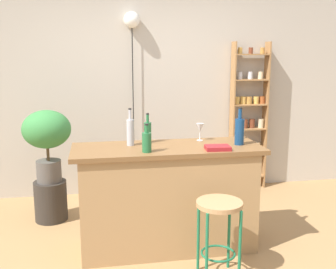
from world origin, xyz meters
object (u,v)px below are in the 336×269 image
at_px(potted_plant, 47,135).
at_px(bottle_olive_oil, 148,132).
at_px(bar_stool, 219,221).
at_px(bottle_sauce_amber, 239,131).
at_px(bottle_spirits_clear, 130,131).
at_px(spice_shelf, 249,116).
at_px(plant_stool, 51,201).
at_px(cookbook, 218,148).
at_px(pendant_globe_light, 132,24).
at_px(wine_glass_center, 200,128).
at_px(wine_glass_left, 239,127).
at_px(bottle_soda_blue, 147,142).

relative_size(potted_plant, bottle_olive_oil, 2.79).
distance_m(bar_stool, potted_plant, 2.06).
xyz_separation_m(bottle_sauce_amber, bottle_spirits_clear, (-0.97, 0.14, -0.00)).
bearing_deg(bottle_spirits_clear, bar_stool, -48.04).
bearing_deg(bar_stool, spice_shelf, 63.74).
relative_size(plant_stool, bottle_sauce_amber, 1.27).
bearing_deg(cookbook, pendant_globe_light, 111.95).
height_order(bar_stool, bottle_olive_oil, bottle_olive_oil).
distance_m(plant_stool, pendant_globe_light, 2.24).
distance_m(bottle_spirits_clear, wine_glass_center, 0.67).
xyz_separation_m(spice_shelf, wine_glass_center, (-0.99, -1.30, 0.11)).
relative_size(potted_plant, bottle_sauce_amber, 2.26).
relative_size(plant_stool, bottle_olive_oil, 1.57).
relative_size(bar_stool, cookbook, 3.04).
xyz_separation_m(bottle_spirits_clear, wine_glass_left, (1.05, 0.09, -0.01)).
xyz_separation_m(wine_glass_center, cookbook, (0.06, -0.39, -0.10)).
distance_m(bottle_spirits_clear, cookbook, 0.79).
bearing_deg(wine_glass_left, bottle_spirits_clear, -175.00).
xyz_separation_m(plant_stool, cookbook, (1.53, -1.02, 0.76)).
distance_m(bar_stool, bottle_soda_blue, 0.87).
height_order(bottle_spirits_clear, cookbook, bottle_spirits_clear).
xyz_separation_m(bar_stool, wine_glass_left, (0.43, 0.78, 0.59)).
relative_size(plant_stool, cookbook, 2.04).
relative_size(spice_shelf, pendant_globe_light, 0.85).
distance_m(potted_plant, bottle_olive_oil, 1.17).
distance_m(potted_plant, bottle_spirits_clear, 1.09).
height_order(bar_stool, cookbook, cookbook).
relative_size(spice_shelf, bottle_spirits_clear, 5.68).
bearing_deg(plant_stool, cookbook, -33.70).
bearing_deg(bottle_soda_blue, pendant_globe_light, 88.45).
bearing_deg(bottle_sauce_amber, bottle_olive_oil, 163.94).
distance_m(plant_stool, bottle_sauce_amber, 2.15).
xyz_separation_m(bottle_sauce_amber, bottle_soda_blue, (-0.86, -0.14, -0.04)).
relative_size(bottle_olive_oil, cookbook, 1.30).
distance_m(bottle_olive_oil, wine_glass_center, 0.49).
bearing_deg(cookbook, bar_stool, -99.89).
relative_size(potted_plant, bottle_spirits_clear, 2.28).
distance_m(spice_shelf, wine_glass_left, 1.44).
height_order(plant_stool, wine_glass_left, wine_glass_left).
bearing_deg(wine_glass_left, potted_plant, 161.23).
relative_size(wine_glass_left, pendant_globe_light, 0.07).
relative_size(bar_stool, spice_shelf, 0.34).
relative_size(potted_plant, wine_glass_center, 4.66).
xyz_separation_m(bottle_sauce_amber, wine_glass_left, (0.08, 0.23, -0.01)).
bearing_deg(bottle_soda_blue, bottle_sauce_amber, 8.98).
xyz_separation_m(potted_plant, pendant_globe_light, (0.97, 0.72, 1.18)).
xyz_separation_m(plant_stool, bottle_sauce_amber, (1.78, -0.86, 0.87)).
distance_m(spice_shelf, wine_glass_center, 1.64).
distance_m(bottle_soda_blue, wine_glass_left, 1.00).
bearing_deg(cookbook, wine_glass_center, 102.59).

